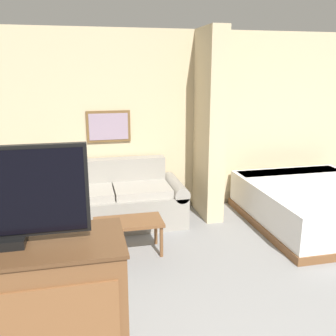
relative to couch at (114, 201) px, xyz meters
The scene contains 7 objects.
wall_back 1.34m from the couch, 31.90° to the left, with size 7.40×0.16×2.60m.
wall_partition_pillar 1.68m from the couch, ahead, with size 0.24×0.74×2.60m.
couch is the anchor object (origin of this frame).
coffee_table 0.92m from the couch, 84.28° to the right, with size 0.77×0.41×0.40m.
side_table 1.17m from the couch, behind, with size 0.45×0.45×0.59m.
table_lamp 1.29m from the couch, behind, with size 0.36×0.36×0.43m.
bed 2.78m from the couch, 12.83° to the right, with size 1.77×2.01×0.54m.
Camera 1 is at (-1.12, -1.40, 2.07)m, focal length 40.00 mm.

